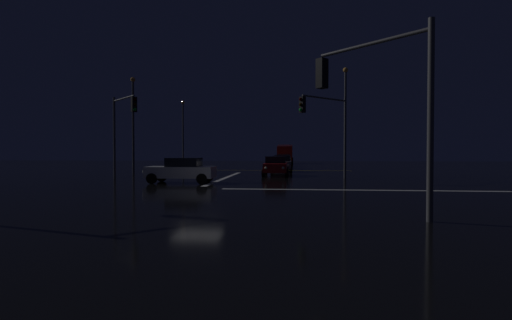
{
  "coord_description": "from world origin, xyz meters",
  "views": [
    {
      "loc": [
        5.01,
        -19.94,
        1.97
      ],
      "look_at": [
        1.94,
        12.02,
        1.25
      ],
      "focal_mm": 27.05,
      "sensor_mm": 36.0,
      "label": 1
    }
  ],
  "objects_px": {
    "sedan_red": "(276,166)",
    "sedan_orange": "(283,159)",
    "sedan_white_crossing": "(181,170)",
    "streetlamp_right_near": "(345,113)",
    "sedan_green": "(284,160)",
    "traffic_signal_nw": "(122,121)",
    "traffic_signal_se": "(375,89)",
    "sedan_gray": "(282,163)",
    "box_truck": "(285,153)",
    "sedan_blue": "(282,162)",
    "streetlamp_left_near": "(133,118)",
    "streetlamp_left_far": "(183,128)",
    "traffic_signal_ne": "(327,120)"
  },
  "relations": [
    {
      "from": "sedan_red",
      "to": "sedan_orange",
      "type": "bearing_deg",
      "value": 90.01
    },
    {
      "from": "sedan_white_crossing",
      "to": "streetlamp_right_near",
      "type": "bearing_deg",
      "value": 42.24
    },
    {
      "from": "sedan_green",
      "to": "traffic_signal_nw",
      "type": "bearing_deg",
      "value": -116.99
    },
    {
      "from": "sedan_green",
      "to": "sedan_white_crossing",
      "type": "bearing_deg",
      "value": -102.32
    },
    {
      "from": "sedan_red",
      "to": "sedan_white_crossing",
      "type": "relative_size",
      "value": 1.0
    },
    {
      "from": "sedan_green",
      "to": "traffic_signal_se",
      "type": "height_order",
      "value": "traffic_signal_se"
    },
    {
      "from": "sedan_gray",
      "to": "box_truck",
      "type": "xyz_separation_m",
      "value": [
        -0.23,
        27.06,
        0.91
      ]
    },
    {
      "from": "sedan_blue",
      "to": "sedan_gray",
      "type": "bearing_deg",
      "value": -88.55
    },
    {
      "from": "sedan_red",
      "to": "sedan_green",
      "type": "bearing_deg",
      "value": 89.3
    },
    {
      "from": "streetlamp_left_near",
      "to": "sedan_green",
      "type": "bearing_deg",
      "value": 50.34
    },
    {
      "from": "sedan_orange",
      "to": "sedan_green",
      "type": "bearing_deg",
      "value": -88.04
    },
    {
      "from": "sedan_white_crossing",
      "to": "traffic_signal_nw",
      "type": "distance_m",
      "value": 7.76
    },
    {
      "from": "traffic_signal_nw",
      "to": "streetlamp_left_far",
      "type": "height_order",
      "value": "streetlamp_left_far"
    },
    {
      "from": "sedan_blue",
      "to": "traffic_signal_nw",
      "type": "relative_size",
      "value": 0.7
    },
    {
      "from": "sedan_green",
      "to": "streetlamp_left_far",
      "type": "relative_size",
      "value": 0.5
    },
    {
      "from": "sedan_green",
      "to": "streetlamp_left_near",
      "type": "bearing_deg",
      "value": -129.66
    },
    {
      "from": "sedan_gray",
      "to": "streetlamp_left_near",
      "type": "xyz_separation_m",
      "value": [
        -13.45,
        -3.6,
        4.25
      ]
    },
    {
      "from": "box_truck",
      "to": "streetlamp_left_far",
      "type": "xyz_separation_m",
      "value": [
        -13.22,
        -14.65,
        3.33
      ]
    },
    {
      "from": "traffic_signal_ne",
      "to": "streetlamp_left_near",
      "type": "height_order",
      "value": "streetlamp_left_near"
    },
    {
      "from": "sedan_blue",
      "to": "traffic_signal_ne",
      "type": "xyz_separation_m",
      "value": [
        3.64,
        -16.62,
        3.35
      ]
    },
    {
      "from": "sedan_white_crossing",
      "to": "traffic_signal_nw",
      "type": "relative_size",
      "value": 0.7
    },
    {
      "from": "sedan_orange",
      "to": "streetlamp_right_near",
      "type": "bearing_deg",
      "value": -75.55
    },
    {
      "from": "traffic_signal_ne",
      "to": "sedan_gray",
      "type": "bearing_deg",
      "value": 108.84
    },
    {
      "from": "sedan_orange",
      "to": "streetlamp_right_near",
      "type": "height_order",
      "value": "streetlamp_right_near"
    },
    {
      "from": "sedan_red",
      "to": "traffic_signal_se",
      "type": "height_order",
      "value": "traffic_signal_se"
    },
    {
      "from": "sedan_orange",
      "to": "sedan_white_crossing",
      "type": "distance_m",
      "value": 33.78
    },
    {
      "from": "box_truck",
      "to": "streetlamp_left_near",
      "type": "relative_size",
      "value": 0.95
    },
    {
      "from": "sedan_blue",
      "to": "sedan_green",
      "type": "relative_size",
      "value": 1.0
    },
    {
      "from": "box_truck",
      "to": "sedan_white_crossing",
      "type": "xyz_separation_m",
      "value": [
        -5.65,
        -41.06,
        -0.91
      ]
    },
    {
      "from": "sedan_red",
      "to": "sedan_orange",
      "type": "xyz_separation_m",
      "value": [
        -0.0,
        25.59,
        0.0
      ]
    },
    {
      "from": "traffic_signal_se",
      "to": "sedan_white_crossing",
      "type": "bearing_deg",
      "value": 130.41
    },
    {
      "from": "box_truck",
      "to": "traffic_signal_nw",
      "type": "distance_m",
      "value": 38.82
    },
    {
      "from": "traffic_signal_nw",
      "to": "sedan_blue",
      "type": "bearing_deg",
      "value": 55.24
    },
    {
      "from": "sedan_orange",
      "to": "traffic_signal_se",
      "type": "relative_size",
      "value": 0.76
    },
    {
      "from": "box_truck",
      "to": "streetlamp_left_near",
      "type": "height_order",
      "value": "streetlamp_left_near"
    },
    {
      "from": "box_truck",
      "to": "sedan_green",
      "type": "bearing_deg",
      "value": -89.43
    },
    {
      "from": "streetlamp_left_far",
      "to": "sedan_white_crossing",
      "type": "bearing_deg",
      "value": -74.01
    },
    {
      "from": "sedan_blue",
      "to": "streetlamp_left_near",
      "type": "height_order",
      "value": "streetlamp_left_near"
    },
    {
      "from": "sedan_orange",
      "to": "streetlamp_left_far",
      "type": "height_order",
      "value": "streetlamp_left_far"
    },
    {
      "from": "sedan_blue",
      "to": "streetlamp_right_near",
      "type": "distance_m",
      "value": 12.4
    },
    {
      "from": "sedan_blue",
      "to": "traffic_signal_nw",
      "type": "distance_m",
      "value": 20.28
    },
    {
      "from": "sedan_white_crossing",
      "to": "traffic_signal_ne",
      "type": "bearing_deg",
      "value": 22.13
    },
    {
      "from": "sedan_gray",
      "to": "sedan_blue",
      "type": "bearing_deg",
      "value": 91.45
    },
    {
      "from": "sedan_white_crossing",
      "to": "streetlamp_left_near",
      "type": "distance_m",
      "value": 13.55
    },
    {
      "from": "traffic_signal_nw",
      "to": "streetlamp_right_near",
      "type": "xyz_separation_m",
      "value": [
        17.14,
        6.4,
        1.05
      ]
    },
    {
      "from": "box_truck",
      "to": "sedan_white_crossing",
      "type": "relative_size",
      "value": 1.91
    },
    {
      "from": "box_truck",
      "to": "traffic_signal_nw",
      "type": "relative_size",
      "value": 1.34
    },
    {
      "from": "sedan_blue",
      "to": "traffic_signal_se",
      "type": "relative_size",
      "value": 0.76
    },
    {
      "from": "traffic_signal_nw",
      "to": "traffic_signal_se",
      "type": "bearing_deg",
      "value": -45.0
    },
    {
      "from": "streetlamp_left_far",
      "to": "streetlamp_right_near",
      "type": "bearing_deg",
      "value": -40.05
    }
  ]
}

